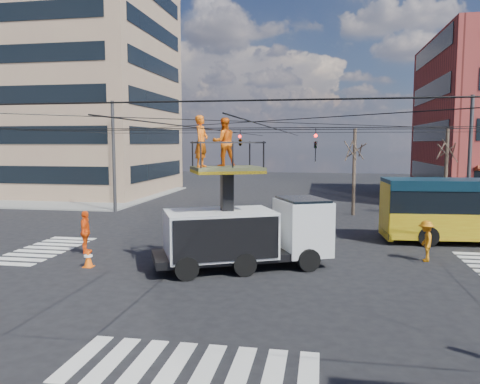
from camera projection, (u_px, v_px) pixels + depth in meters
name	position (u px, v px, depth m)	size (l,w,h in m)	color
ground	(254.00, 259.00, 20.27)	(120.00, 120.00, 0.00)	black
sidewalk_nw	(68.00, 195.00, 44.46)	(18.00, 18.00, 0.12)	slate
crosswalks	(254.00, 259.00, 20.27)	(22.40, 22.40, 0.02)	silver
building_tower	(69.00, 41.00, 45.98)	(18.06, 16.06, 30.00)	#997E61
overhead_network	(254.00, 160.00, 20.23)	(24.24, 24.24, 8.00)	#2D2D30
tree_a	(355.00, 149.00, 32.14)	(2.00, 2.00, 6.00)	#382B21
tree_b	(447.00, 149.00, 31.11)	(2.00, 2.00, 6.00)	#382B21
utility_truck	(246.00, 218.00, 18.68)	(7.32, 5.02, 6.05)	black
traffic_cone	(88.00, 258.00, 18.92)	(0.36, 0.36, 0.71)	#FF5D0A
worker_ground	(85.00, 232.00, 21.23)	(1.14, 0.48, 1.95)	#F24F0F
flagger	(426.00, 241.00, 19.80)	(1.13, 0.65, 1.75)	orange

